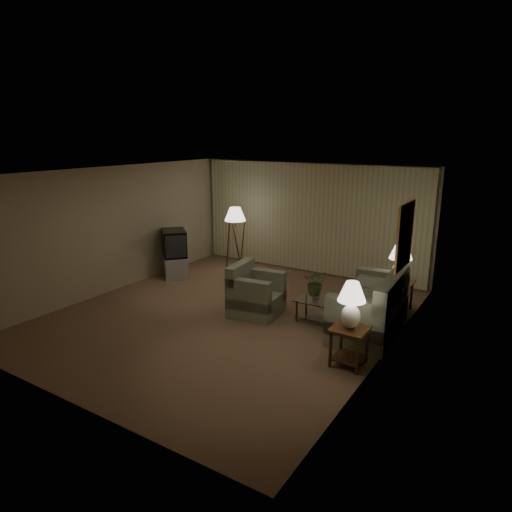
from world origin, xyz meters
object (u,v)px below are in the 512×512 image
(sofa, at_px, (369,308))
(armchair, at_px, (257,295))
(side_table_near, at_px, (349,340))
(coffee_table, at_px, (323,309))
(side_table_far, at_px, (398,290))
(tv_cabinet, at_px, (175,266))
(vase, at_px, (316,295))
(crt_tv, at_px, (174,243))
(ottoman, at_px, (245,276))
(table_lamp_near, at_px, (352,301))
(table_lamp_far, at_px, (401,259))
(floor_lamp, at_px, (235,238))

(sofa, relative_size, armchair, 1.82)
(side_table_near, relative_size, coffee_table, 0.60)
(side_table_far, height_order, tv_cabinet, side_table_far)
(vase, bearing_deg, crt_tv, 169.71)
(side_table_far, height_order, crt_tv, crt_tv)
(sofa, height_order, armchair, sofa)
(ottoman, bearing_deg, crt_tv, -169.06)
(sofa, distance_m, table_lamp_near, 1.48)
(table_lamp_far, relative_size, crt_tv, 0.83)
(coffee_table, xyz_separation_m, floor_lamp, (-3.21, 1.87, 0.57))
(crt_tv, height_order, ottoman, crt_tv)
(armchair, bearing_deg, tv_cabinet, 64.01)
(side_table_near, distance_m, tv_cabinet, 5.57)
(armchair, relative_size, tv_cabinet, 1.15)
(sofa, distance_m, tv_cabinet, 5.09)
(sofa, xyz_separation_m, coffee_table, (-0.83, -0.10, -0.16))
(coffee_table, xyz_separation_m, crt_tv, (-4.22, 0.74, 0.54))
(sofa, distance_m, floor_lamp, 4.43)
(sofa, relative_size, crt_tv, 2.28)
(armchair, bearing_deg, vase, -83.19)
(sofa, xyz_separation_m, table_lamp_far, (0.15, 1.25, 0.61))
(table_lamp_near, relative_size, table_lamp_far, 0.94)
(side_table_near, height_order, tv_cabinet, side_table_near)
(side_table_far, relative_size, table_lamp_far, 0.80)
(floor_lamp, bearing_deg, side_table_far, -7.07)
(side_table_far, xyz_separation_m, table_lamp_far, (-0.00, -0.00, 0.64))
(table_lamp_near, relative_size, tv_cabinet, 0.72)
(sofa, xyz_separation_m, vase, (-0.98, -0.10, 0.07))
(side_table_near, xyz_separation_m, coffee_table, (-0.98, 1.25, -0.13))
(armchair, distance_m, vase, 1.14)
(tv_cabinet, bearing_deg, ottoman, 52.93)
(side_table_near, xyz_separation_m, ottoman, (-3.40, 2.34, -0.21))
(coffee_table, bearing_deg, sofa, 6.86)
(table_lamp_far, relative_size, floor_lamp, 0.47)
(table_lamp_near, relative_size, crt_tv, 0.78)
(table_lamp_near, bearing_deg, tv_cabinet, 159.08)
(sofa, bearing_deg, floor_lamp, -117.33)
(floor_lamp, distance_m, ottoman, 1.29)
(tv_cabinet, bearing_deg, side_table_near, 21.06)
(tv_cabinet, distance_m, ottoman, 1.83)
(sofa, height_order, coffee_table, sofa)
(ottoman, bearing_deg, vase, -25.53)
(side_table_near, height_order, table_lamp_far, table_lamp_far)
(coffee_table, bearing_deg, vase, 180.00)
(side_table_near, distance_m, floor_lamp, 5.25)
(table_lamp_near, height_order, tv_cabinet, table_lamp_near)
(armchair, xyz_separation_m, table_lamp_far, (2.23, 1.62, 0.66))
(table_lamp_near, height_order, table_lamp_far, table_lamp_far)
(sofa, xyz_separation_m, tv_cabinet, (-5.05, 0.64, -0.18))
(coffee_table, relative_size, tv_cabinet, 1.01)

